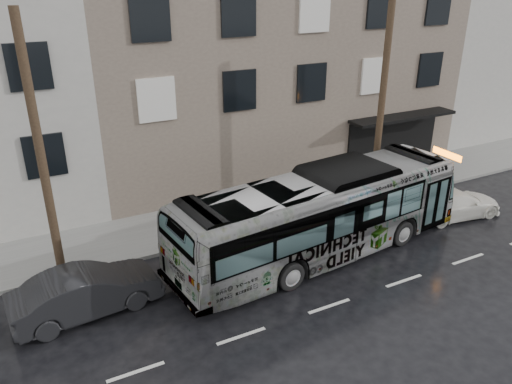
% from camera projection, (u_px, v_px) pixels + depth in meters
% --- Properties ---
extents(ground, '(120.00, 120.00, 0.00)m').
position_uv_depth(ground, '(290.00, 269.00, 18.34)').
color(ground, black).
rests_on(ground, ground).
extents(sidewalk, '(90.00, 3.60, 0.15)m').
position_uv_depth(sidewalk, '(234.00, 215.00, 22.30)').
color(sidewalk, gray).
rests_on(sidewalk, ground).
extents(building_taupe, '(20.00, 12.00, 11.00)m').
position_uv_depth(building_taupe, '(254.00, 59.00, 28.55)').
color(building_taupe, gray).
rests_on(building_taupe, ground).
extents(building_filler, '(18.00, 12.00, 12.00)m').
position_uv_depth(building_filler, '(485.00, 33.00, 36.33)').
color(building_filler, '#B6B3AC').
rests_on(building_filler, ground).
extents(utility_pole_front, '(0.30, 0.30, 9.00)m').
position_uv_depth(utility_pole_front, '(381.00, 106.00, 21.88)').
color(utility_pole_front, '#473623').
rests_on(utility_pole_front, sidewalk).
extents(utility_pole_rear, '(0.30, 0.30, 9.00)m').
position_uv_depth(utility_pole_rear, '(41.00, 155.00, 16.00)').
color(utility_pole_rear, '#473623').
rests_on(utility_pole_rear, sidewalk).
extents(sign_post, '(0.06, 0.06, 2.40)m').
position_uv_depth(sign_post, '(393.00, 172.00, 23.67)').
color(sign_post, slate).
rests_on(sign_post, sidewalk).
extents(bus, '(12.35, 4.13, 3.37)m').
position_uv_depth(bus, '(321.00, 215.00, 18.67)').
color(bus, '#B2B2B2').
rests_on(bus, ground).
extents(white_sedan, '(4.52, 2.30, 1.26)m').
position_uv_depth(white_sedan, '(454.00, 203.00, 22.10)').
color(white_sedan, white).
rests_on(white_sedan, ground).
extents(dark_sedan, '(4.79, 2.09, 1.53)m').
position_uv_depth(dark_sedan, '(87.00, 292.00, 15.74)').
color(dark_sedan, black).
rests_on(dark_sedan, ground).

